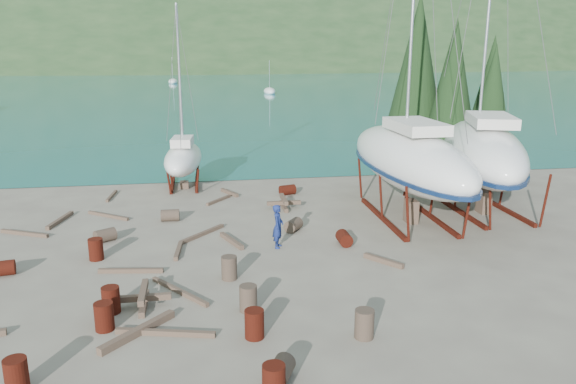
{
  "coord_description": "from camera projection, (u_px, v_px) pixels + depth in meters",
  "views": [
    {
      "loc": [
        -2.47,
        -19.92,
        8.41
      ],
      "look_at": [
        1.15,
        3.0,
        2.3
      ],
      "focal_mm": 35.0,
      "sensor_mm": 36.0,
      "label": 1
    }
  ],
  "objects": [
    {
      "name": "timber_5",
      "position": [
        165.0,
        333.0,
        16.74
      ],
      "size": [
        2.99,
        0.89,
        0.16
      ],
      "primitive_type": "cube",
      "rotation": [
        0.0,
        0.0,
        1.33
      ],
      "color": "brown",
      "rests_on": "ground"
    },
    {
      "name": "timber_9",
      "position": [
        219.0,
        200.0,
        31.03
      ],
      "size": [
        1.41,
        1.72,
        0.15
      ],
      "primitive_type": "cube",
      "rotation": [
        0.0,
        0.0,
        2.47
      ],
      "color": "brown",
      "rests_on": "ground"
    },
    {
      "name": "timber_17",
      "position": [
        24.0,
        233.0,
        25.56
      ],
      "size": [
        2.37,
        1.27,
        0.16
      ],
      "primitive_type": "cube",
      "rotation": [
        0.0,
        0.0,
        1.12
      ],
      "color": "brown",
      "rests_on": "ground"
    },
    {
      "name": "far_house_center",
      "position": [
        147.0,
        61.0,
        199.26
      ],
      "size": [
        6.6,
        5.6,
        5.6
      ],
      "color": "beige",
      "rests_on": "ground"
    },
    {
      "name": "far_hill",
      "position": [
        201.0,
        59.0,
        327.2
      ],
      "size": [
        800.0,
        360.0,
        110.0
      ],
      "primitive_type": "ellipsoid",
      "color": "#1C341A",
      "rests_on": "ground"
    },
    {
      "name": "drum_17",
      "position": [
        364.0,
        324.0,
        16.53
      ],
      "size": [
        0.58,
        0.58,
        0.88
      ],
      "primitive_type": "cylinder",
      "color": "#2D2823",
      "rests_on": "ground"
    },
    {
      "name": "drum_9",
      "position": [
        170.0,
        215.0,
        27.56
      ],
      "size": [
        0.89,
        0.6,
        0.58
      ],
      "primitive_type": "cylinder",
      "rotation": [
        1.57,
        0.0,
        1.55
      ],
      "color": "#2D2823",
      "rests_on": "ground"
    },
    {
      "name": "cypress_mid_right",
      "position": [
        491.0,
        108.0,
        31.95
      ],
      "size": [
        3.06,
        3.06,
        8.5
      ],
      "color": "black",
      "rests_on": "ground"
    },
    {
      "name": "timber_8",
      "position": [
        232.0,
        241.0,
        24.56
      ],
      "size": [
        0.96,
        2.06,
        0.19
      ],
      "primitive_type": "cube",
      "rotation": [
        0.0,
        0.0,
        0.37
      ],
      "color": "brown",
      "rests_on": "ground"
    },
    {
      "name": "drum_1",
      "position": [
        281.0,
        371.0,
        14.43
      ],
      "size": [
        0.9,
        1.04,
        0.58
      ],
      "primitive_type": "cylinder",
      "rotation": [
        1.57,
        0.0,
        2.7
      ],
      "color": "#2D2823",
      "rests_on": "ground"
    },
    {
      "name": "drum_0",
      "position": [
        104.0,
        316.0,
        16.99
      ],
      "size": [
        0.58,
        0.58,
        0.88
      ],
      "primitive_type": "cylinder",
      "color": "#50190D",
      "rests_on": "ground"
    },
    {
      "name": "drum_16",
      "position": [
        248.0,
        298.0,
        18.19
      ],
      "size": [
        0.58,
        0.58,
        0.88
      ],
      "primitive_type": "cylinder",
      "color": "#2D2823",
      "rests_on": "ground"
    },
    {
      "name": "cypress_far_right",
      "position": [
        490.0,
        98.0,
        34.97
      ],
      "size": [
        3.24,
        3.24,
        9.0
      ],
      "color": "black",
      "rests_on": "ground"
    },
    {
      "name": "timber_6",
      "position": [
        229.0,
        193.0,
        32.54
      ],
      "size": [
        0.96,
        1.64,
        0.19
      ],
      "primitive_type": "cube",
      "rotation": [
        0.0,
        0.0,
        0.47
      ],
      "color": "brown",
      "rests_on": "ground"
    },
    {
      "name": "drum_3",
      "position": [
        274.0,
        381.0,
        13.71
      ],
      "size": [
        0.58,
        0.58,
        0.88
      ],
      "primitive_type": "cylinder",
      "color": "#50190D",
      "rests_on": "ground"
    },
    {
      "name": "drum_11",
      "position": [
        293.0,
        225.0,
        26.05
      ],
      "size": [
        0.99,
        1.05,
        0.58
      ],
      "primitive_type": "cylinder",
      "rotation": [
        1.57,
        0.0,
        2.5
      ],
      "color": "#2D2823",
      "rests_on": "ground"
    },
    {
      "name": "drum_13",
      "position": [
        16.0,
        375.0,
        13.98
      ],
      "size": [
        0.58,
        0.58,
        0.88
      ],
      "primitive_type": "cylinder",
      "color": "#50190D",
      "rests_on": "ground"
    },
    {
      "name": "bay_water",
      "position": [
        201.0,
        60.0,
        322.43
      ],
      "size": [
        700.0,
        700.0,
        0.0
      ],
      "primitive_type": "plane",
      "color": "#197780",
      "rests_on": "ground"
    },
    {
      "name": "drum_6",
      "position": [
        344.0,
        238.0,
        24.28
      ],
      "size": [
        0.58,
        0.88,
        0.58
      ],
      "primitive_type": "cylinder",
      "rotation": [
        1.57,
        0.0,
        -0.0
      ],
      "color": "#50190D",
      "rests_on": "ground"
    },
    {
      "name": "drum_2",
      "position": [
        2.0,
        268.0,
        21.03
      ],
      "size": [
        0.97,
        0.73,
        0.58
      ],
      "primitive_type": "cylinder",
      "rotation": [
        1.57,
        0.0,
        1.76
      ],
      "color": "#50190D",
      "rests_on": "ground"
    },
    {
      "name": "drum_5",
      "position": [
        229.0,
        268.0,
        20.68
      ],
      "size": [
        0.58,
        0.58,
        0.88
      ],
      "primitive_type": "cylinder",
      "color": "#2D2823",
      "rests_on": "ground"
    },
    {
      "name": "ground",
      "position": [
        271.0,
        271.0,
        21.54
      ],
      "size": [
        600.0,
        600.0,
        0.0
      ],
      "primitive_type": "plane",
      "color": "#63594E",
      "rests_on": "ground"
    },
    {
      "name": "timber_4",
      "position": [
        178.0,
        251.0,
        23.4
      ],
      "size": [
        0.32,
        1.96,
        0.17
      ],
      "primitive_type": "cube",
      "rotation": [
        0.0,
        0.0,
        3.06
      ],
      "color": "brown",
      "rests_on": "ground"
    },
    {
      "name": "small_sailboat_shore",
      "position": [
        183.0,
        158.0,
        33.91
      ],
      "size": [
        2.76,
        6.88,
        10.72
      ],
      "rotation": [
        0.0,
        0.0,
        -0.1
      ],
      "color": "white",
      "rests_on": "ground"
    },
    {
      "name": "timber_pile_fore",
      "position": [
        144.0,
        298.0,
        18.56
      ],
      "size": [
        1.8,
        1.8,
        0.6
      ],
      "color": "brown",
      "rests_on": "ground"
    },
    {
      "name": "cypress_back_left",
      "position": [
        417.0,
        74.0,
        34.88
      ],
      "size": [
        4.14,
        4.14,
        11.5
      ],
      "color": "black",
      "rests_on": "ground"
    },
    {
      "name": "far_house_right",
      "position": [
        286.0,
        60.0,
        206.81
      ],
      "size": [
        6.6,
        5.6,
        5.6
      ],
      "color": "beige",
      "rests_on": "ground"
    },
    {
      "name": "timber_0",
      "position": [
        112.0,
        196.0,
        31.93
      ],
      "size": [
        0.34,
        2.24,
        0.14
      ],
      "primitive_type": "cube",
      "rotation": [
        0.0,
        0.0,
        3.05
      ],
      "color": "brown",
      "rests_on": "ground"
    },
    {
      "name": "cypress_near_right",
      "position": [
        452.0,
        90.0,
        33.41
      ],
      "size": [
        3.6,
        3.6,
        10.0
      ],
      "color": "black",
      "rests_on": "ground"
    },
    {
      "name": "drum_15",
      "position": [
        105.0,
        235.0,
        24.65
      ],
      "size": [
        1.05,
        0.97,
        0.58
      ],
      "primitive_type": "cylinder",
      "rotation": [
        1.57,
        0.0,
        2.16
      ],
      "color": "#2D2823",
      "rests_on": "ground"
    },
    {
      "name": "drum_8",
      "position": [
        96.0,
        249.0,
        22.56
      ],
      "size": [
        0.58,
        0.58,
        0.88
      ],
      "primitive_type": "cylinder",
      "color": "#50190D",
      "rests_on": "ground"
    },
    {
      "name": "far_house_left",
      "position": [
        28.0,
        61.0,
        193.23
      ],
      "size": [
        6.6,
        5.6,
        5.6
      ],
      "color": "beige",
      "rests_on": "ground"
    },
    {
      "name": "timber_10",
      "position": [
        202.0,
        234.0,
        25.49
      ],
      "size": [
        2.05,
        2.29,
        0.16
      ],
      "primitive_type": "cube",
      "rotation": [
        0.0,
        0.0,
        2.42
      ],
      "color": "brown",
      "rests_on": "ground"
    },
    {
      "name": "timber_pile_aft",
      "position": [
        284.0,
        203.0,
        29.68
      ],
      "size": [
        1.8,
        1.8,
        0.6
      ],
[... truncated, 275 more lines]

